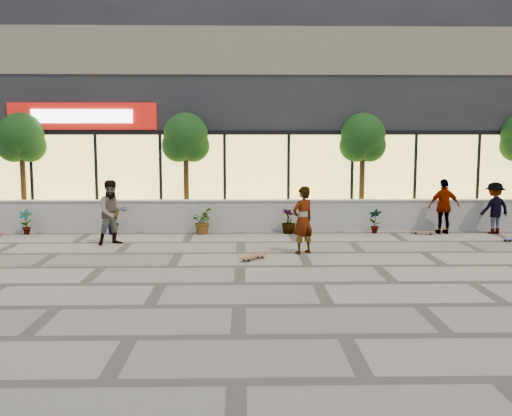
{
  "coord_description": "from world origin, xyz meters",
  "views": [
    {
      "loc": [
        -1.54,
        -11.67,
        2.98
      ],
      "look_at": [
        -1.24,
        2.51,
        1.3
      ],
      "focal_mm": 40.0,
      "sensor_mm": 36.0,
      "label": 1
    }
  ],
  "objects_px": {
    "skateboard_center": "(253,256)",
    "tree_midwest": "(186,140)",
    "skater_center": "(303,220)",
    "tree_mideast": "(363,140)",
    "skater_right_far": "(494,208)",
    "skater_right_near": "(444,206)",
    "skateboard_right_near": "(423,232)",
    "skater_left": "(113,212)",
    "tree_west": "(21,140)"
  },
  "relations": [
    {
      "from": "skateboard_center",
      "to": "tree_midwest",
      "type": "bearing_deg",
      "value": 64.54
    },
    {
      "from": "skater_center",
      "to": "skateboard_center",
      "type": "distance_m",
      "value": 1.74
    },
    {
      "from": "tree_midwest",
      "to": "tree_mideast",
      "type": "bearing_deg",
      "value": 0.0
    },
    {
      "from": "skater_right_far",
      "to": "skateboard_center",
      "type": "bearing_deg",
      "value": 9.09
    },
    {
      "from": "skater_right_near",
      "to": "skateboard_center",
      "type": "bearing_deg",
      "value": 27.03
    },
    {
      "from": "skateboard_right_near",
      "to": "skater_left",
      "type": "bearing_deg",
      "value": -156.6
    },
    {
      "from": "tree_west",
      "to": "tree_mideast",
      "type": "distance_m",
      "value": 11.5
    },
    {
      "from": "tree_mideast",
      "to": "skateboard_center",
      "type": "height_order",
      "value": "tree_mideast"
    },
    {
      "from": "skateboard_right_near",
      "to": "skater_right_near",
      "type": "bearing_deg",
      "value": 22.45
    },
    {
      "from": "skater_center",
      "to": "skateboard_right_near",
      "type": "relative_size",
      "value": 2.34
    },
    {
      "from": "tree_midwest",
      "to": "skateboard_right_near",
      "type": "relative_size",
      "value": 5.13
    },
    {
      "from": "tree_west",
      "to": "tree_midwest",
      "type": "relative_size",
      "value": 1.0
    },
    {
      "from": "tree_midwest",
      "to": "skateboard_right_near",
      "type": "distance_m",
      "value": 8.37
    },
    {
      "from": "tree_west",
      "to": "skater_right_far",
      "type": "xyz_separation_m",
      "value": [
        15.5,
        -1.4,
        -2.16
      ]
    },
    {
      "from": "skater_right_far",
      "to": "skateboard_right_near",
      "type": "xyz_separation_m",
      "value": [
        -2.3,
        -0.1,
        -0.75
      ]
    },
    {
      "from": "tree_midwest",
      "to": "skater_left",
      "type": "xyz_separation_m",
      "value": [
        -1.81,
        -3.08,
        -2.06
      ]
    },
    {
      "from": "tree_west",
      "to": "skateboard_center",
      "type": "xyz_separation_m",
      "value": [
        7.69,
        -5.3,
        -2.9
      ]
    },
    {
      "from": "skateboard_right_near",
      "to": "skateboard_center",
      "type": "bearing_deg",
      "value": -131.42
    },
    {
      "from": "skater_left",
      "to": "skateboard_center",
      "type": "height_order",
      "value": "skater_left"
    },
    {
      "from": "tree_midwest",
      "to": "skateboard_center",
      "type": "bearing_deg",
      "value": -67.49
    },
    {
      "from": "tree_midwest",
      "to": "skater_right_near",
      "type": "xyz_separation_m",
      "value": [
        8.37,
        -1.4,
        -2.1
      ]
    },
    {
      "from": "tree_west",
      "to": "skater_right_near",
      "type": "xyz_separation_m",
      "value": [
        13.87,
        -1.4,
        -2.1
      ]
    },
    {
      "from": "tree_west",
      "to": "skater_right_near",
      "type": "relative_size",
      "value": 2.22
    },
    {
      "from": "tree_midwest",
      "to": "tree_west",
      "type": "bearing_deg",
      "value": 180.0
    },
    {
      "from": "tree_mideast",
      "to": "skater_right_near",
      "type": "bearing_deg",
      "value": -30.57
    },
    {
      "from": "tree_west",
      "to": "skater_center",
      "type": "bearing_deg",
      "value": -26.55
    },
    {
      "from": "skater_right_far",
      "to": "skateboard_center",
      "type": "xyz_separation_m",
      "value": [
        -7.81,
        -3.9,
        -0.74
      ]
    },
    {
      "from": "tree_west",
      "to": "skater_right_near",
      "type": "distance_m",
      "value": 14.1
    },
    {
      "from": "skater_left",
      "to": "skater_right_near",
      "type": "height_order",
      "value": "skater_left"
    },
    {
      "from": "tree_west",
      "to": "skateboard_center",
      "type": "relative_size",
      "value": 4.95
    },
    {
      "from": "skater_center",
      "to": "skateboard_right_near",
      "type": "xyz_separation_m",
      "value": [
        4.18,
        3.0,
        -0.82
      ]
    },
    {
      "from": "skater_center",
      "to": "skateboard_center",
      "type": "xyz_separation_m",
      "value": [
        -1.32,
        -0.79,
        -0.81
      ]
    },
    {
      "from": "skater_center",
      "to": "skater_left",
      "type": "height_order",
      "value": "skater_left"
    },
    {
      "from": "tree_mideast",
      "to": "skater_right_far",
      "type": "relative_size",
      "value": 2.36
    },
    {
      "from": "tree_west",
      "to": "skateboard_right_near",
      "type": "bearing_deg",
      "value": -6.48
    },
    {
      "from": "skater_left",
      "to": "skater_right_far",
      "type": "distance_m",
      "value": 11.93
    },
    {
      "from": "skater_left",
      "to": "skater_right_far",
      "type": "relative_size",
      "value": 1.12
    },
    {
      "from": "tree_midwest",
      "to": "skater_right_near",
      "type": "height_order",
      "value": "tree_midwest"
    },
    {
      "from": "tree_mideast",
      "to": "skateboard_center",
      "type": "distance_m",
      "value": 7.14
    },
    {
      "from": "tree_mideast",
      "to": "skater_right_far",
      "type": "height_order",
      "value": "tree_mideast"
    },
    {
      "from": "tree_mideast",
      "to": "skateboard_right_near",
      "type": "height_order",
      "value": "tree_mideast"
    },
    {
      "from": "skater_right_far",
      "to": "skateboard_right_near",
      "type": "bearing_deg",
      "value": -14.94
    },
    {
      "from": "skater_center",
      "to": "skateboard_right_near",
      "type": "height_order",
      "value": "skater_center"
    },
    {
      "from": "tree_midwest",
      "to": "skater_left",
      "type": "bearing_deg",
      "value": -120.47
    },
    {
      "from": "skater_right_near",
      "to": "skateboard_center",
      "type": "xyz_separation_m",
      "value": [
        -6.18,
        -3.9,
        -0.8
      ]
    },
    {
      "from": "skater_right_near",
      "to": "skateboard_right_near",
      "type": "distance_m",
      "value": 1.06
    },
    {
      "from": "skater_left",
      "to": "skater_right_far",
      "type": "xyz_separation_m",
      "value": [
        11.81,
        1.68,
        -0.1
      ]
    },
    {
      "from": "tree_mideast",
      "to": "skater_left",
      "type": "relative_size",
      "value": 2.11
    },
    {
      "from": "skater_right_near",
      "to": "tree_west",
      "type": "bearing_deg",
      "value": -10.98
    },
    {
      "from": "skater_center",
      "to": "skater_right_near",
      "type": "distance_m",
      "value": 5.76
    }
  ]
}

